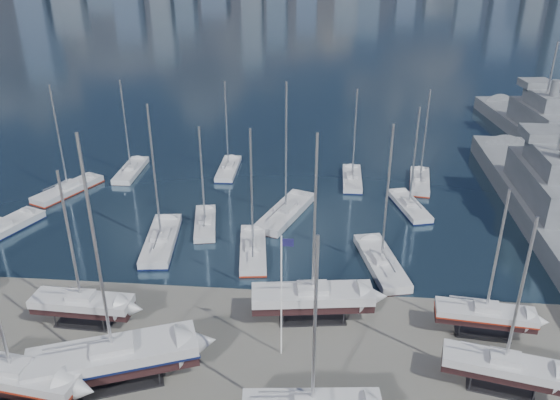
{
  "coord_description": "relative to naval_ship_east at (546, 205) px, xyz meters",
  "views": [
    {
      "loc": [
        8.34,
        -43.22,
        29.92
      ],
      "look_at": [
        3.93,
        8.0,
        5.81
      ],
      "focal_mm": 35.0,
      "sensor_mm": 36.0,
      "label": 1
    }
  ],
  "objects": [
    {
      "name": "sailboat_moored_5",
      "position": [
        -40.47,
        11.12,
        -1.36
      ],
      "size": [
        2.69,
        9.24,
        13.78
      ],
      "rotation": [
        0.0,
        0.0,
        1.58
      ],
      "color": "black",
      "rests_on": "water"
    },
    {
      "name": "sailboat_cradle_1",
      "position": [
        -48.16,
        -33.43,
        0.43
      ],
      "size": [
        10.54,
        4.25,
        16.51
      ],
      "rotation": [
        0.0,
        0.0,
        -0.14
      ],
      "color": "#2D2D33",
      "rests_on": "ground"
    },
    {
      "name": "flagpole",
      "position": [
        -29.51,
        -26.93,
        4.5
      ],
      "size": [
        0.96,
        0.12,
        10.82
      ],
      "color": "white",
      "rests_on": "ground"
    },
    {
      "name": "sailboat_moored_10",
      "position": [
        -15.93,
        0.87,
        -1.36
      ],
      "size": [
        4.82,
        9.48,
        13.65
      ],
      "rotation": [
        0.0,
        0.0,
        1.83
      ],
      "color": "black",
      "rests_on": "water"
    },
    {
      "name": "sailboat_moored_11",
      "position": [
        -13.48,
        8.85,
        -1.36
      ],
      "size": [
        3.86,
        9.49,
        13.78
      ],
      "rotation": [
        0.0,
        0.0,
        1.43
      ],
      "color": "black",
      "rests_on": "water"
    },
    {
      "name": "sailboat_cradle_7",
      "position": [
        -13.06,
        -29.29,
        0.32
      ],
      "size": [
        8.98,
        4.27,
        14.28
      ],
      "rotation": [
        0.0,
        0.0,
        -0.22
      ],
      "color": "#2D2D33",
      "rests_on": "ground"
    },
    {
      "name": "sailboat_cradle_4",
      "position": [
        -27.27,
        -22.05,
        0.47
      ],
      "size": [
        10.82,
        4.29,
        17.09
      ],
      "rotation": [
        0.0,
        0.0,
        0.13
      ],
      "color": "#2D2D33",
      "rests_on": "ground"
    },
    {
      "name": "naval_ship_east",
      "position": [
        0.0,
        0.0,
        0.0
      ],
      "size": [
        8.22,
        46.78,
        18.2
      ],
      "rotation": [
        0.0,
        0.0,
        1.55
      ],
      "color": "slate",
      "rests_on": "water"
    },
    {
      "name": "sailboat_moored_9",
      "position": [
        -20.51,
        -13.01,
        -1.34
      ],
      "size": [
        5.25,
        10.92,
        15.89
      ],
      "rotation": [
        0.0,
        0.0,
        1.8
      ],
      "color": "black",
      "rests_on": "water"
    },
    {
      "name": "sailboat_moored_6",
      "position": [
        -33.9,
        -11.49,
        -1.36
      ],
      "size": [
        3.97,
        10.02,
        14.57
      ],
      "rotation": [
        0.0,
        0.0,
        1.7
      ],
      "color": "black",
      "rests_on": "water"
    },
    {
      "name": "sailboat_moored_4",
      "position": [
        -40.27,
        -5.92,
        -1.34
      ],
      "size": [
        3.9,
        8.72,
        12.73
      ],
      "rotation": [
        0.0,
        0.0,
        1.76
      ],
      "color": "black",
      "rests_on": "water"
    },
    {
      "name": "sailboat_cradle_2",
      "position": [
        -46.96,
        -24.47,
        0.33
      ],
      "size": [
        8.8,
        2.82,
        14.33
      ],
      "rotation": [
        0.0,
        0.0,
        -0.04
      ],
      "color": "#2D2D33",
      "rests_on": "ground"
    },
    {
      "name": "ground",
      "position": [
        -35.05,
        -28.22,
        -1.66
      ],
      "size": [
        1400.0,
        1400.0,
        0.0
      ],
      "primitive_type": "plane",
      "color": "#605E59",
      "rests_on": "ground"
    },
    {
      "name": "sailboat_moored_8",
      "position": [
        -22.71,
        8.96,
        -1.36
      ],
      "size": [
        2.66,
        9.16,
        13.66
      ],
      "rotation": [
        0.0,
        0.0,
        1.56
      ],
      "color": "black",
      "rests_on": "water"
    },
    {
      "name": "sailboat_cradle_6",
      "position": [
        -12.81,
        -22.97,
        0.27
      ],
      "size": [
        8.36,
        3.15,
        13.4
      ],
      "rotation": [
        0.0,
        0.0,
        -0.11
      ],
      "color": "#2D2D33",
      "rests_on": "ground"
    },
    {
      "name": "sailboat_moored_3",
      "position": [
        -44.16,
        -10.51,
        -1.36
      ],
      "size": [
        4.4,
        11.37,
        16.56
      ],
      "rotation": [
        0.0,
        0.0,
        1.69
      ],
      "color": "black",
      "rests_on": "water"
    },
    {
      "name": "naval_ship_west",
      "position": [
        8.76,
        28.76,
        -0.0
      ],
      "size": [
        11.32,
        42.73,
        17.8
      ],
      "rotation": [
        0.0,
        0.0,
        1.68
      ],
      "color": "slate",
      "rests_on": "water"
    },
    {
      "name": "sailboat_moored_1",
      "position": [
        -60.42,
        1.99,
        -1.36
      ],
      "size": [
        6.71,
        10.41,
        15.14
      ],
      "rotation": [
        0.0,
        0.0,
        1.15
      ],
      "color": "black",
      "rests_on": "water"
    },
    {
      "name": "sailboat_cradle_3",
      "position": [
        -41.66,
        -31.09,
        0.6
      ],
      "size": [
        12.76,
        7.67,
        19.66
      ],
      "rotation": [
        0.0,
        0.0,
        0.37
      ],
      "color": "#2D2D33",
      "rests_on": "ground"
    },
    {
      "name": "sailboat_moored_2",
      "position": [
        -54.35,
        9.31,
        -1.34
      ],
      "size": [
        2.8,
        9.41,
        14.14
      ],
      "rotation": [
        0.0,
        0.0,
        1.59
      ],
      "color": "black",
      "rests_on": "water"
    },
    {
      "name": "sailboat_moored_7",
      "position": [
        -31.08,
        -2.43,
        -1.34
      ],
      "size": [
        6.9,
        11.79,
        17.19
      ],
      "rotation": [
        0.0,
        0.0,
        1.22
      ],
      "color": "black",
      "rests_on": "water"
    },
    {
      "name": "water",
      "position": [
        -35.05,
        281.78,
        -1.81
      ],
      "size": [
        1400.0,
        600.0,
        0.4
      ],
      "primitive_type": "cube",
      "color": "#1B2C3F",
      "rests_on": "ground"
    }
  ]
}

